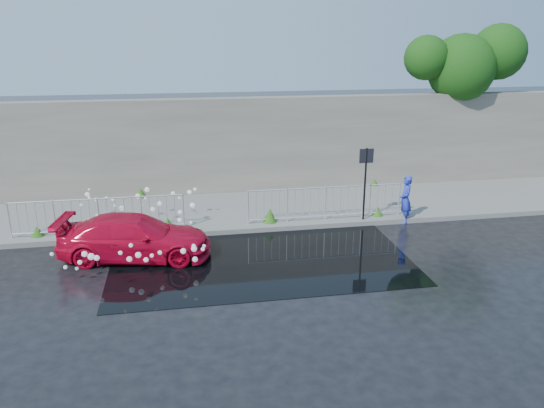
% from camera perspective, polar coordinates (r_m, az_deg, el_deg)
% --- Properties ---
extents(ground, '(90.00, 90.00, 0.00)m').
position_cam_1_polar(ground, '(13.67, -2.74, -7.57)').
color(ground, black).
rests_on(ground, ground).
extents(pavement, '(30.00, 4.00, 0.15)m').
position_cam_1_polar(pavement, '(18.27, -4.80, -0.72)').
color(pavement, slate).
rests_on(pavement, ground).
extents(curb, '(30.00, 0.25, 0.16)m').
position_cam_1_polar(curb, '(16.39, -4.12, -2.88)').
color(curb, slate).
rests_on(curb, ground).
extents(retaining_wall, '(30.00, 0.60, 3.50)m').
position_cam_1_polar(retaining_wall, '(19.92, -5.55, 6.26)').
color(retaining_wall, '#635F53').
rests_on(retaining_wall, pavement).
extents(puddle, '(8.00, 5.00, 0.01)m').
position_cam_1_polar(puddle, '(14.63, -1.30, -5.76)').
color(puddle, black).
rests_on(puddle, ground).
extents(sign_post, '(0.45, 0.06, 2.50)m').
position_cam_1_polar(sign_post, '(16.91, 10.03, 3.38)').
color(sign_post, black).
rests_on(sign_post, ground).
extents(tree, '(4.93, 2.63, 6.28)m').
position_cam_1_polar(tree, '(22.70, 20.28, 14.07)').
color(tree, '#332114').
rests_on(tree, ground).
extents(railing_left, '(5.05, 0.05, 1.10)m').
position_cam_1_polar(railing_left, '(16.61, -18.15, -1.07)').
color(railing_left, silver).
rests_on(railing_left, pavement).
extents(railing_right, '(5.05, 0.05, 1.10)m').
position_cam_1_polar(railing_right, '(17.04, 5.78, 0.22)').
color(railing_right, silver).
rests_on(railing_right, pavement).
extents(weeds, '(12.17, 3.93, 0.46)m').
position_cam_1_polar(weeds, '(17.62, -5.28, -0.57)').
color(weeds, '#224D14').
rests_on(weeds, pavement).
extents(water_spray, '(3.63, 5.53, 1.06)m').
position_cam_1_polar(water_spray, '(15.63, -14.22, -1.96)').
color(water_spray, white).
rests_on(water_spray, ground).
extents(red_car, '(4.30, 2.27, 1.19)m').
position_cam_1_polar(red_car, '(14.90, -14.53, -3.48)').
color(red_car, red).
rests_on(red_car, ground).
extents(person, '(0.47, 0.63, 1.56)m').
position_cam_1_polar(person, '(17.58, 14.17, 0.46)').
color(person, '#2636C2').
rests_on(person, ground).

